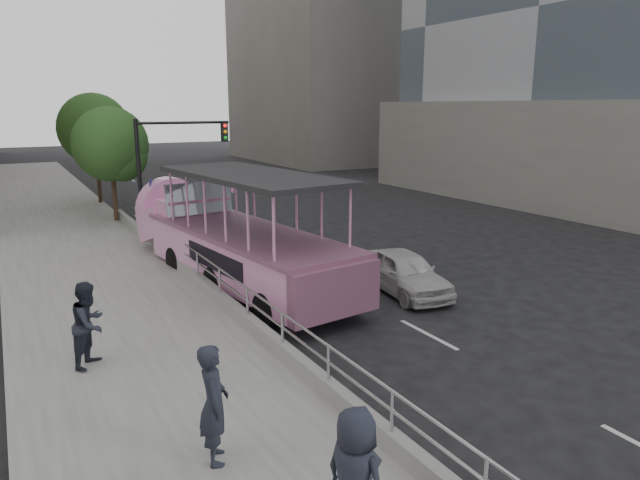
# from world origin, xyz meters

# --- Properties ---
(ground) EXTENTS (160.00, 160.00, 0.00)m
(ground) POSITION_xyz_m (0.00, 0.00, 0.00)
(ground) COLOR black
(sidewalk) EXTENTS (5.50, 80.00, 0.30)m
(sidewalk) POSITION_xyz_m (-5.75, 10.00, 0.15)
(sidewalk) COLOR #A4A39E
(sidewalk) RESTS_ON ground
(kerb_wall) EXTENTS (0.24, 30.00, 0.36)m
(kerb_wall) POSITION_xyz_m (-3.12, 2.00, 0.48)
(kerb_wall) COLOR gray
(kerb_wall) RESTS_ON sidewalk
(guardrail) EXTENTS (0.07, 22.00, 0.71)m
(guardrail) POSITION_xyz_m (-3.12, 2.00, 1.14)
(guardrail) COLOR #B9B8BE
(guardrail) RESTS_ON kerb_wall
(duck_boat) EXTENTS (4.07, 11.52, 3.75)m
(duck_boat) POSITION_xyz_m (-1.73, 4.88, 1.39)
(duck_boat) COLOR black
(duck_boat) RESTS_ON ground
(car) EXTENTS (2.10, 4.10, 1.34)m
(car) POSITION_xyz_m (2.54, 1.00, 0.67)
(car) COLOR silver
(car) RESTS_ON ground
(pedestrian_near) EXTENTS (0.63, 0.80, 1.93)m
(pedestrian_near) POSITION_xyz_m (-5.65, -4.84, 1.26)
(pedestrian_near) COLOR #212430
(pedestrian_near) RESTS_ON sidewalk
(pedestrian_mid) EXTENTS (1.11, 1.14, 1.85)m
(pedestrian_mid) POSITION_xyz_m (-6.82, -0.29, 1.22)
(pedestrian_mid) COLOR #212430
(pedestrian_mid) RESTS_ON sidewalk
(pedestrian_far) EXTENTS (0.84, 1.05, 1.87)m
(pedestrian_far) POSITION_xyz_m (-4.72, -7.39, 1.24)
(pedestrian_far) COLOR #212430
(pedestrian_far) RESTS_ON sidewalk
(parking_sign) EXTENTS (0.27, 0.62, 2.92)m
(parking_sign) POSITION_xyz_m (-3.00, 10.00, 1.82)
(parking_sign) COLOR black
(parking_sign) RESTS_ON ground
(traffic_signal) EXTENTS (4.20, 0.32, 5.20)m
(traffic_signal) POSITION_xyz_m (-1.70, 12.50, 3.50)
(traffic_signal) COLOR black
(traffic_signal) RESTS_ON ground
(street_tree_near) EXTENTS (3.52, 3.52, 5.72)m
(street_tree_near) POSITION_xyz_m (-3.30, 15.93, 3.82)
(street_tree_near) COLOR #382819
(street_tree_near) RESTS_ON ground
(street_tree_far) EXTENTS (3.97, 3.97, 6.45)m
(street_tree_far) POSITION_xyz_m (-3.10, 21.93, 4.31)
(street_tree_far) COLOR #382819
(street_tree_far) RESTS_ON ground
(midrise_stone_a) EXTENTS (20.00, 20.00, 32.00)m
(midrise_stone_a) POSITION_xyz_m (26.00, 42.00, 16.00)
(midrise_stone_a) COLOR gray
(midrise_stone_a) RESTS_ON ground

